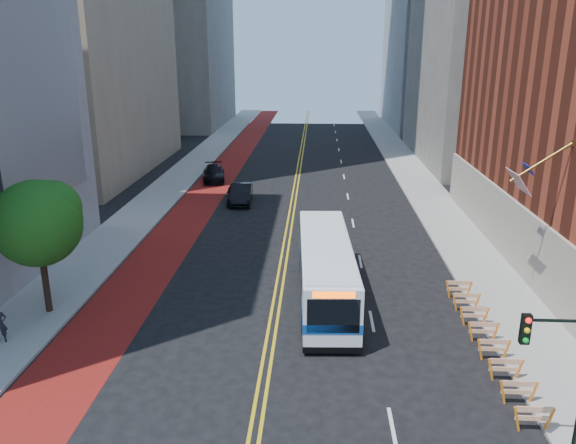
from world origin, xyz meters
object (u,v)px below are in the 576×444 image
(street_tree, at_px, (39,220))
(traffic_signal, at_px, (559,361))
(car_b, at_px, (242,194))
(car_c, at_px, (214,173))
(transit_bus, at_px, (325,268))
(car_a, at_px, (238,193))

(street_tree, xyz_separation_m, traffic_signal, (20.66, -9.55, -1.19))
(street_tree, relative_size, traffic_signal, 1.32)
(car_b, xyz_separation_m, car_c, (-3.88, 8.22, -0.05))
(transit_bus, distance_m, car_c, 29.18)
(street_tree, bearing_deg, traffic_signal, -24.82)
(traffic_signal, bearing_deg, transit_bus, 119.72)
(car_a, bearing_deg, street_tree, -114.03)
(car_c, bearing_deg, car_a, -76.12)
(car_b, bearing_deg, car_c, 111.99)
(car_c, bearing_deg, transit_bus, -78.08)
(street_tree, height_order, car_c, street_tree)
(traffic_signal, xyz_separation_m, car_c, (-17.72, 39.13, -2.98))
(traffic_signal, bearing_deg, street_tree, 155.18)
(traffic_signal, relative_size, transit_bus, 0.43)
(street_tree, xyz_separation_m, car_a, (6.47, 21.56, -4.12))
(street_tree, bearing_deg, car_b, 72.28)
(traffic_signal, distance_m, transit_bus, 14.03)
(street_tree, xyz_separation_m, transit_bus, (13.77, 2.50, -3.22))
(traffic_signal, xyz_separation_m, transit_bus, (-6.88, 12.06, -2.03))
(transit_bus, relative_size, car_b, 2.46)
(transit_bus, height_order, car_c, transit_bus)
(car_a, height_order, car_c, car_a)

